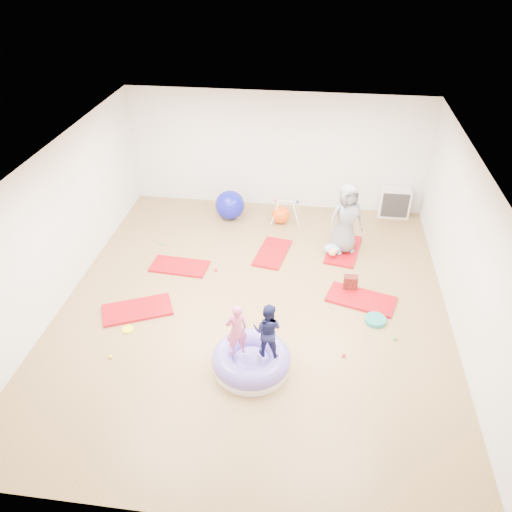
# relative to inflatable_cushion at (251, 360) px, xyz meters

# --- Properties ---
(room) EXTENTS (7.01, 8.01, 2.81)m
(room) POSITION_rel_inflatable_cushion_xyz_m (-0.17, 1.52, 1.25)
(room) COLOR #9F6F46
(room) RESTS_ON ground
(gym_mat_front_left) EXTENTS (1.37, 1.07, 0.05)m
(gym_mat_front_left) POSITION_rel_inflatable_cushion_xyz_m (-2.24, 1.10, -0.13)
(gym_mat_front_left) COLOR red
(gym_mat_front_left) RESTS_ON ground
(gym_mat_mid_left) EXTENTS (1.19, 0.66, 0.05)m
(gym_mat_mid_left) POSITION_rel_inflatable_cushion_xyz_m (-1.84, 2.54, -0.13)
(gym_mat_mid_left) COLOR red
(gym_mat_mid_left) RESTS_ON ground
(gym_mat_center_back) EXTENTS (0.77, 1.23, 0.05)m
(gym_mat_center_back) POSITION_rel_inflatable_cushion_xyz_m (-0.01, 3.28, -0.13)
(gym_mat_center_back) COLOR red
(gym_mat_center_back) RESTS_ON ground
(gym_mat_right) EXTENTS (1.36, 0.95, 0.05)m
(gym_mat_right) POSITION_rel_inflatable_cushion_xyz_m (1.80, 1.93, -0.13)
(gym_mat_right) COLOR red
(gym_mat_right) RESTS_ON ground
(gym_mat_rear_right) EXTENTS (0.84, 1.33, 0.05)m
(gym_mat_rear_right) POSITION_rel_inflatable_cushion_xyz_m (1.49, 3.59, -0.13)
(gym_mat_rear_right) COLOR red
(gym_mat_rear_right) RESTS_ON ground
(inflatable_cushion) EXTENTS (1.24, 1.24, 0.39)m
(inflatable_cushion) POSITION_rel_inflatable_cushion_xyz_m (0.00, 0.00, 0.00)
(inflatable_cushion) COLOR white
(inflatable_cushion) RESTS_ON ground
(child_pink) EXTENTS (0.40, 0.35, 0.93)m
(child_pink) POSITION_rel_inflatable_cushion_xyz_m (-0.22, -0.01, 0.67)
(child_pink) COLOR #E86095
(child_pink) RESTS_ON inflatable_cushion
(child_navy) EXTENTS (0.51, 0.42, 0.95)m
(child_navy) POSITION_rel_inflatable_cushion_xyz_m (0.24, 0.04, 0.68)
(child_navy) COLOR #181B47
(child_navy) RESTS_ON inflatable_cushion
(adult_caregiver) EXTENTS (0.87, 0.73, 1.52)m
(adult_caregiver) POSITION_rel_inflatable_cushion_xyz_m (1.47, 3.55, 0.66)
(adult_caregiver) COLOR slate
(adult_caregiver) RESTS_ON gym_mat_rear_right
(infant) EXTENTS (0.37, 0.37, 0.22)m
(infant) POSITION_rel_inflatable_cushion_xyz_m (1.25, 3.37, 0.01)
(infant) COLOR #8DB7E4
(infant) RESTS_ON gym_mat_rear_right
(ball_pit_balls) EXTENTS (4.86, 3.49, 0.06)m
(ball_pit_balls) POSITION_rel_inflatable_cushion_xyz_m (-0.26, 1.19, -0.12)
(ball_pit_balls) COLOR green
(ball_pit_balls) RESTS_ON ground
(exercise_ball_blue) EXTENTS (0.69, 0.69, 0.69)m
(exercise_ball_blue) POSITION_rel_inflatable_cushion_xyz_m (-1.16, 4.69, 0.19)
(exercise_ball_blue) COLOR #1013A3
(exercise_ball_blue) RESTS_ON ground
(exercise_ball_orange) EXTENTS (0.42, 0.42, 0.42)m
(exercise_ball_orange) POSITION_rel_inflatable_cushion_xyz_m (0.05, 4.62, 0.06)
(exercise_ball_orange) COLOR #EF510B
(exercise_ball_orange) RESTS_ON ground
(infant_play_gym) EXTENTS (0.68, 0.65, 0.52)m
(infant_play_gym) POSITION_rel_inflatable_cushion_xyz_m (0.16, 4.75, 0.20)
(infant_play_gym) COLOR silver
(infant_play_gym) RESTS_ON ground
(cube_shelf) EXTENTS (0.71, 0.35, 0.71)m
(cube_shelf) POSITION_rel_inflatable_cushion_xyz_m (2.68, 5.31, 0.20)
(cube_shelf) COLOR silver
(cube_shelf) RESTS_ON ground
(balance_disc) EXTENTS (0.37, 0.37, 0.08)m
(balance_disc) POSITION_rel_inflatable_cushion_xyz_m (2.02, 1.35, -0.11)
(balance_disc) COLOR #1F8477
(balance_disc) RESTS_ON ground
(backpack) EXTENTS (0.27, 0.17, 0.31)m
(backpack) POSITION_rel_inflatable_cushion_xyz_m (1.60, 2.24, 0.00)
(backpack) COLOR maroon
(backpack) RESTS_ON ground
(yellow_toy) EXTENTS (0.20, 0.20, 0.03)m
(yellow_toy) POSITION_rel_inflatable_cushion_xyz_m (-2.24, 0.58, -0.14)
(yellow_toy) COLOR #FFF618
(yellow_toy) RESTS_ON ground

